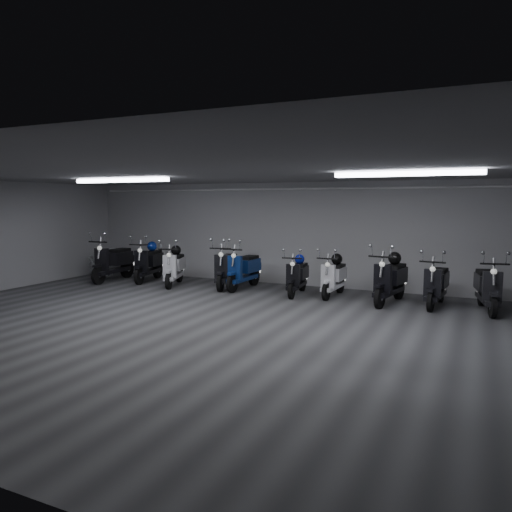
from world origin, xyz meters
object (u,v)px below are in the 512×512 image
at_px(helmet_2, 300,259).
at_px(helmet_4, 337,259).
at_px(scooter_0, 113,256).
at_px(scooter_5, 297,271).
at_px(helmet_1, 152,246).
at_px(scooter_1, 148,258).
at_px(scooter_8, 437,277).
at_px(scooter_9, 488,280).
at_px(helmet_0, 176,250).
at_px(scooter_2, 174,262).
at_px(helmet_3, 395,258).
at_px(scooter_4, 243,263).
at_px(scooter_6, 334,272).
at_px(scooter_7, 390,273).
at_px(scooter_3, 226,262).
at_px(bicycle, 98,259).

relative_size(helmet_2, helmet_4, 0.87).
relative_size(scooter_0, scooter_5, 1.22).
bearing_deg(helmet_1, scooter_1, -77.54).
relative_size(scooter_8, scooter_9, 0.97).
bearing_deg(scooter_1, helmet_0, -17.14).
distance_m(scooter_5, helmet_4, 1.00).
bearing_deg(scooter_2, scooter_9, -19.45).
distance_m(helmet_3, helmet_4, 1.43).
relative_size(scooter_0, scooter_4, 1.08).
relative_size(scooter_6, scooter_7, 0.88).
bearing_deg(scooter_5, helmet_3, -1.89).
bearing_deg(helmet_1, scooter_4, -3.84).
height_order(scooter_8, helmet_4, scooter_8).
height_order(helmet_2, helmet_4, helmet_4).
height_order(scooter_5, scooter_7, scooter_7).
relative_size(scooter_0, scooter_3, 1.07).
bearing_deg(scooter_8, bicycle, -176.58).
bearing_deg(scooter_6, scooter_4, -178.68).
distance_m(scooter_0, scooter_5, 5.54).
xyz_separation_m(scooter_9, helmet_2, (-4.23, 0.27, 0.20)).
bearing_deg(helmet_1, helmet_4, -0.04).
xyz_separation_m(scooter_3, scooter_6, (2.92, 0.02, -0.08)).
height_order(scooter_7, helmet_4, scooter_7).
bearing_deg(helmet_4, scooter_6, -91.87).
bearing_deg(scooter_6, scooter_3, -177.78).
height_order(scooter_9, bicycle, scooter_9).
xyz_separation_m(scooter_4, scooter_5, (1.56, -0.19, -0.08)).
distance_m(helmet_1, helmet_2, 4.62).
xyz_separation_m(scooter_0, helmet_0, (1.95, 0.33, 0.21)).
xyz_separation_m(scooter_2, helmet_4, (4.37, 0.56, 0.24)).
bearing_deg(scooter_7, bicycle, -172.78).
distance_m(scooter_4, scooter_5, 1.58).
bearing_deg(scooter_2, scooter_0, 162.45).
height_order(scooter_2, bicycle, scooter_2).
relative_size(scooter_5, helmet_1, 5.77).
height_order(scooter_6, helmet_0, scooter_6).
xyz_separation_m(scooter_7, helmet_2, (-2.26, 0.32, 0.17)).
relative_size(scooter_2, scooter_3, 0.95).
bearing_deg(scooter_6, bicycle, -179.22).
height_order(scooter_4, helmet_2, scooter_4).
height_order(scooter_1, helmet_3, scooter_1).
xyz_separation_m(scooter_3, helmet_3, (4.34, 0.01, 0.32)).
height_order(bicycle, helmet_1, helmet_1).
relative_size(scooter_0, scooter_9, 1.10).
bearing_deg(helmet_4, helmet_0, -175.78).
relative_size(scooter_1, scooter_7, 0.99).
relative_size(scooter_7, helmet_1, 6.67).
xyz_separation_m(scooter_1, helmet_0, (1.00, -0.08, 0.26)).
xyz_separation_m(scooter_1, scooter_3, (2.53, 0.00, 0.00)).
bearing_deg(helmet_4, scooter_8, -9.86).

